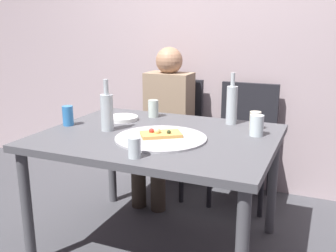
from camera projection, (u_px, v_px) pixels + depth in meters
ground_plane at (159, 247)px, 2.41m from camera, size 8.00×8.00×0.00m
back_wall at (218, 29)px, 3.11m from camera, size 6.00×0.10×2.60m
dining_table at (159, 147)px, 2.24m from camera, size 1.32×1.02×0.73m
pizza_tray at (161, 138)px, 2.12m from camera, size 0.50×0.50×0.01m
pizza_slice_last at (161, 134)px, 2.13m from camera, size 0.25×0.23×0.05m
wine_bottle at (232, 104)px, 2.41m from camera, size 0.07×0.07×0.32m
beer_bottle at (107, 111)px, 2.26m from camera, size 0.07×0.07×0.30m
tumbler_near at (134, 148)px, 1.82m from camera, size 0.06×0.06×0.10m
tumbler_far at (257, 125)px, 2.17m from camera, size 0.08×0.08×0.12m
wine_glass at (255, 121)px, 2.30m from camera, size 0.07×0.07×0.11m
short_glass at (153, 109)px, 2.61m from camera, size 0.07×0.07×0.12m
soda_can at (68, 116)px, 2.39m from camera, size 0.07×0.07×0.12m
plate_stack at (122, 118)px, 2.54m from camera, size 0.20×0.20×0.02m
chair_left at (172, 127)px, 3.20m from camera, size 0.44×0.44×0.90m
chair_right at (245, 135)px, 2.97m from camera, size 0.44×0.44×0.90m
guest_in_sweater at (165, 116)px, 3.03m from camera, size 0.36×0.56×1.17m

